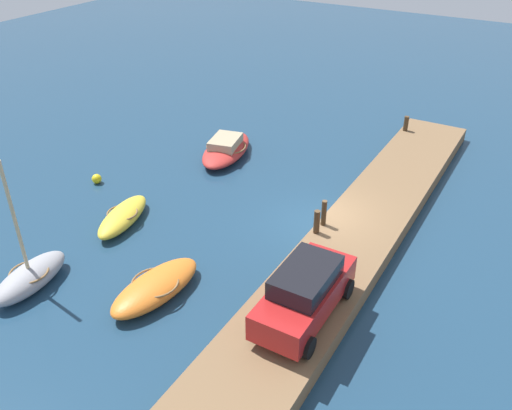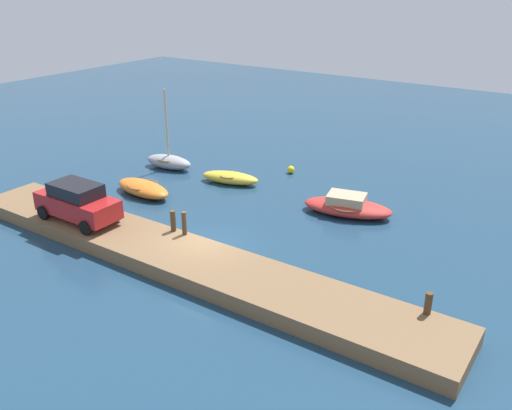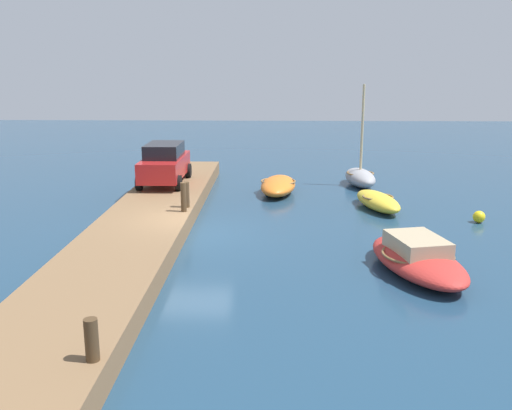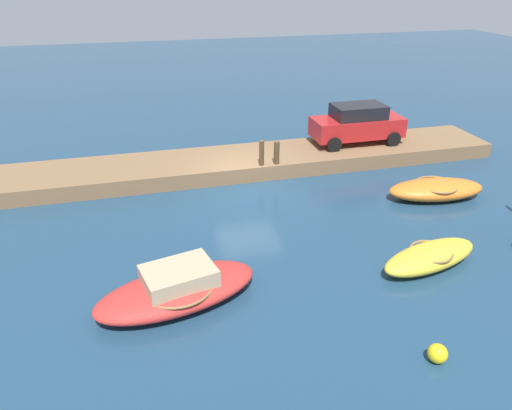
% 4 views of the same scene
% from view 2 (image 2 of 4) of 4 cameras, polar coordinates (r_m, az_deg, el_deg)
% --- Properties ---
extents(ground_plane, '(84.00, 84.00, 0.00)m').
position_cam_2_polar(ground_plane, '(23.69, -5.31, -4.46)').
color(ground_plane, navy).
extents(dock_platform, '(23.04, 3.01, 0.63)m').
position_cam_2_polar(dock_platform, '(22.42, -8.10, -5.39)').
color(dock_platform, brown).
rests_on(dock_platform, ground_plane).
extents(rowboat_orange, '(3.79, 1.90, 0.72)m').
position_cam_2_polar(rowboat_orange, '(29.64, -11.69, 1.74)').
color(rowboat_orange, orange).
rests_on(rowboat_orange, ground_plane).
extents(rowboat_yellow, '(3.51, 1.92, 0.65)m').
position_cam_2_polar(rowboat_yellow, '(30.67, -2.71, 2.87)').
color(rowboat_yellow, gold).
rests_on(rowboat_yellow, ground_plane).
extents(rowboat_grey, '(3.19, 1.56, 4.79)m').
position_cam_2_polar(rowboat_grey, '(33.42, -9.07, 4.54)').
color(rowboat_grey, '#939399').
rests_on(rowboat_grey, ground_plane).
extents(motorboat_red, '(4.64, 2.84, 1.03)m').
position_cam_2_polar(motorboat_red, '(27.01, 9.50, -0.11)').
color(motorboat_red, '#B72D28').
rests_on(motorboat_red, ground_plane).
extents(mooring_post_west, '(0.23, 0.23, 0.93)m').
position_cam_2_polar(mooring_post_west, '(23.72, -8.63, -1.65)').
color(mooring_post_west, '#47331E').
rests_on(mooring_post_west, dock_platform).
extents(mooring_post_mid_west, '(0.20, 0.20, 1.04)m').
position_cam_2_polar(mooring_post_mid_west, '(23.31, -7.49, -1.90)').
color(mooring_post_mid_west, '#47331E').
rests_on(mooring_post_mid_west, dock_platform).
extents(mooring_post_mid_east, '(0.24, 0.24, 0.78)m').
position_cam_2_polar(mooring_post_mid_east, '(18.88, 17.51, -9.74)').
color(mooring_post_mid_east, '#47331E').
rests_on(mooring_post_mid_east, dock_platform).
extents(parked_car, '(4.09, 1.86, 1.75)m').
position_cam_2_polar(parked_car, '(25.56, -18.12, 0.33)').
color(parked_car, '#B21E1E').
rests_on(parked_car, dock_platform).
extents(marker_buoy, '(0.44, 0.44, 0.44)m').
position_cam_2_polar(marker_buoy, '(32.32, 3.65, 3.71)').
color(marker_buoy, yellow).
rests_on(marker_buoy, ground_plane).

